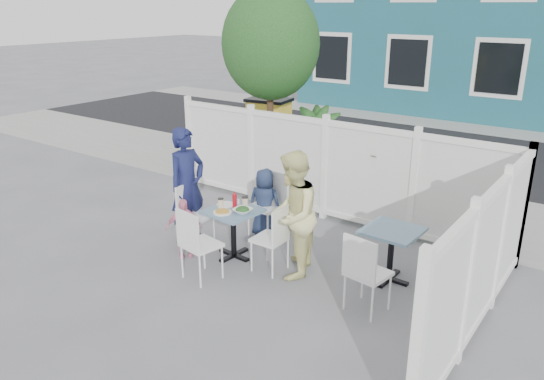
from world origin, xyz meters
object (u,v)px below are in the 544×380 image
Objects in this scene: spare_table at (392,241)px; man at (187,185)px; woman at (292,215)px; toddler at (184,228)px; main_table at (233,221)px; chair_back at (270,199)px; utility_cabinet at (269,136)px; boy at (265,203)px; chair_right at (275,234)px; chair_near at (196,240)px; chair_left at (192,210)px.

spare_table is 0.41× the size of man.
toddler is (-1.47, -0.43, -0.39)m from woman.
spare_table is at bearing 17.37° from main_table.
spare_table is 2.03m from chair_back.
boy is (1.89, -2.70, -0.20)m from utility_cabinet.
man reaches higher than spare_table.
man is (-0.85, -0.82, 0.27)m from chair_back.
main_table is at bearing 87.84° from chair_right.
man is (-1.58, 0.08, 0.31)m from chair_right.
chair_back is at bearing -61.87° from utility_cabinet.
chair_near is at bearing -144.26° from spare_table.
chair_near is 0.56× the size of man.
main_table is at bearing -89.51° from man.
chair_back is 1.65m from chair_near.
chair_right is at bearing -61.12° from utility_cabinet.
utility_cabinet is at bearing 119.21° from main_table.
chair_right is 0.56× the size of woman.
toddler is (-1.26, -0.35, -0.11)m from chair_right.
chair_left reaches higher than spare_table.
chair_right is (0.70, -0.02, -0.01)m from main_table.
spare_table is (1.99, 0.62, 0.00)m from main_table.
boy reaches higher than toddler.
woman is (1.79, -0.00, -0.03)m from man.
utility_cabinet is at bearing -48.41° from chair_back.
chair_right is at bearing -153.45° from spare_table.
chair_back reaches higher than chair_near.
man is (-0.15, 0.08, 0.32)m from chair_left.
chair_back is at bearing -140.13° from boy.
utility_cabinet is 1.59× the size of chair_right.
chair_back is (0.70, 0.90, 0.04)m from chair_left.
chair_right is at bearing 118.71° from boy.
chair_near is (0.08, -1.65, -0.01)m from chair_back.
main_table is 0.88m from chair_back.
toddler is at bearing 72.43° from chair_back.
woman is 1.58m from toddler.
utility_cabinet is 4.74m from chair_near.
man is 2.02× the size of toddler.
chair_near reaches higher than chair_right.
utility_cabinet reaches higher than spare_table.
woman is at bearing -152.12° from spare_table.
chair_left is 0.55× the size of woman.
utility_cabinet is at bearing 124.66° from chair_near.
chair_back is 1.36m from toddler.
main_table is 0.73m from chair_left.
toddler is (-0.53, -1.25, -0.15)m from chair_back.
utility_cabinet is 0.89× the size of woman.
woman reaches higher than spare_table.
woman is (0.21, 0.07, 0.28)m from chair_right.
man reaches higher than boy.
boy is at bearing 104.04° from chair_near.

